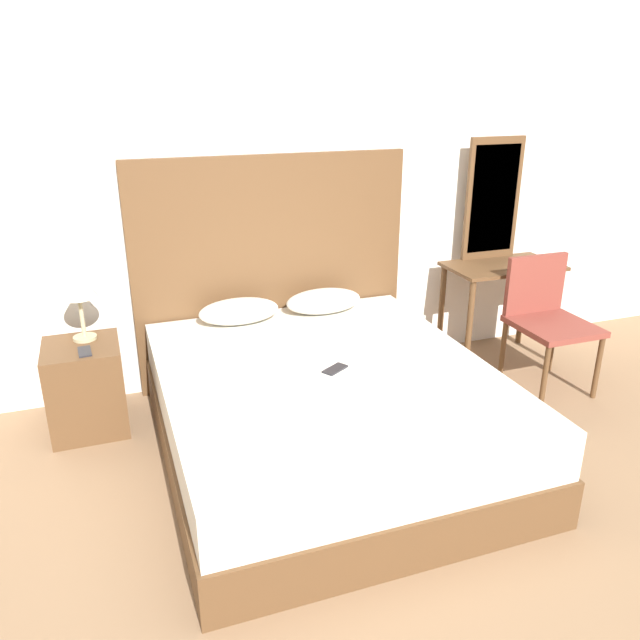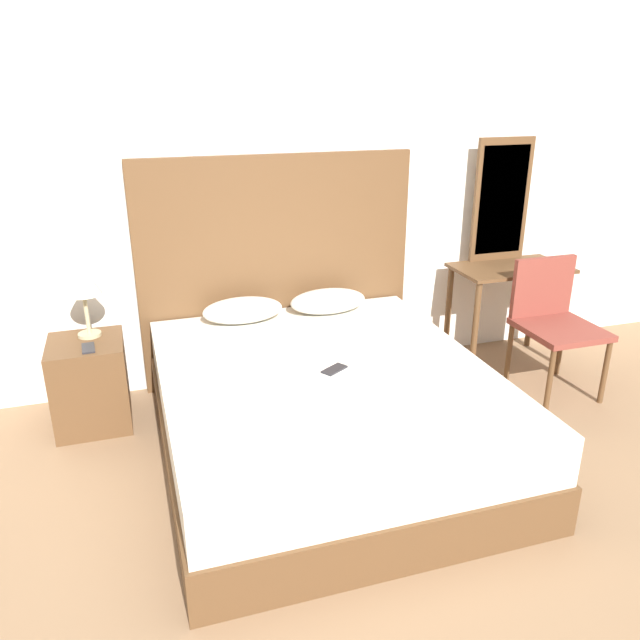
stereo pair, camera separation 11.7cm
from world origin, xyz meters
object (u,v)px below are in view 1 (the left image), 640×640
object	(u,v)px
nightstand	(86,387)
vanity_desk	(501,284)
bed	(326,411)
chair	(546,314)
table_lamp	(77,285)
phone_on_nightstand	(85,351)
phone_on_bed	(335,369)

from	to	relation	value
nightstand	vanity_desk	size ratio (longest dim) A/B	0.67
bed	chair	distance (m)	1.75
table_lamp	phone_on_nightstand	distance (m)	0.39
vanity_desk	chair	distance (m)	0.46
phone_on_nightstand	vanity_desk	xyz separation A→B (m)	(2.89, 0.15, 0.04)
bed	table_lamp	size ratio (longest dim) A/B	4.61
phone_on_bed	phone_on_nightstand	bearing A→B (deg)	153.31
phone_on_bed	chair	distance (m)	1.69
table_lamp	chair	distance (m)	3.00
bed	phone_on_bed	size ratio (longest dim) A/B	12.58
phone_on_bed	bed	bearing A→B (deg)	146.95
bed	phone_on_nightstand	world-z (taller)	phone_on_nightstand
nightstand	phone_on_nightstand	size ratio (longest dim) A/B	3.55
table_lamp	phone_on_nightstand	world-z (taller)	table_lamp
chair	phone_on_bed	bearing A→B (deg)	-168.48
phone_on_bed	phone_on_nightstand	world-z (taller)	phone_on_nightstand
nightstand	chair	bearing A→B (deg)	-8.01
bed	table_lamp	bearing A→B (deg)	146.47
phone_on_bed	nightstand	size ratio (longest dim) A/B	0.30
phone_on_nightstand	chair	size ratio (longest dim) A/B	0.17
phone_on_bed	nightstand	distance (m)	1.53
table_lamp	chair	size ratio (longest dim) A/B	0.50
vanity_desk	chair	world-z (taller)	chair
nightstand	vanity_desk	world-z (taller)	vanity_desk
bed	chair	xyz separation A→B (m)	(1.70, 0.31, 0.26)
table_lamp	phone_on_nightstand	xyz separation A→B (m)	(-0.00, -0.20, -0.33)
table_lamp	vanity_desk	distance (m)	2.90
phone_on_nightstand	vanity_desk	world-z (taller)	vanity_desk
bed	phone_on_bed	bearing A→B (deg)	-33.05
bed	vanity_desk	world-z (taller)	vanity_desk
phone_on_nightstand	chair	world-z (taller)	chair
nightstand	phone_on_nightstand	xyz separation A→B (m)	(0.03, -0.11, 0.28)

